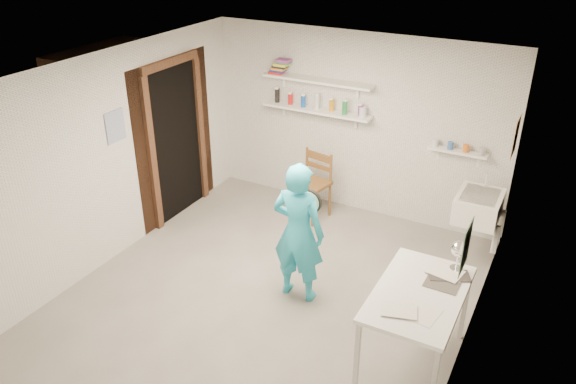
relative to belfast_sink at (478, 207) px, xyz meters
The scene contains 27 objects.
floor 2.54m from the belfast_sink, 135.83° to the right, with size 4.00×4.50×0.02m, color slate.
ceiling 2.98m from the belfast_sink, 135.83° to the right, with size 4.00×4.50×0.02m, color silver.
wall_back 1.90m from the belfast_sink, 162.26° to the left, with size 4.00×0.02×2.40m, color silver.
wall_front 4.36m from the belfast_sink, 113.84° to the right, with size 4.00×0.02×2.40m, color silver.
wall_left 4.16m from the belfast_sink, 155.67° to the right, with size 0.02×4.50×2.40m, color silver.
wall_right 1.79m from the belfast_sink, 81.30° to the right, with size 0.02×4.50×2.40m, color silver.
doorway_recess 3.81m from the belfast_sink, behind, with size 0.02×0.90×2.00m, color black.
corridor_box 4.51m from the belfast_sink, behind, with size 1.40×1.50×2.10m, color brown.
door_lintel 4.01m from the belfast_sink, behind, with size 0.06×1.05×0.10m, color brown.
door_jamb_near 3.91m from the belfast_sink, 162.82° to the right, with size 0.06×0.10×2.00m, color brown.
door_jamb_far 3.74m from the belfast_sink, behind, with size 0.06×0.10×2.00m, color brown.
shelf_lower 2.38m from the belfast_sink, 169.18° to the left, with size 1.50×0.22×0.03m, color white.
shelf_upper 2.52m from the belfast_sink, 169.18° to the left, with size 1.50×0.22×0.03m, color white.
ledge_shelf 0.75m from the belfast_sink, 130.40° to the left, with size 0.70×0.14×0.03m, color white.
poster_left 4.17m from the belfast_sink, 156.18° to the right, with size 0.01×0.28×0.36m, color #334C7F.
poster_right_a 0.89m from the belfast_sink, 22.79° to the left, with size 0.01×0.34×0.42m, color #995933.
poster_right_b 2.40m from the belfast_sink, 83.96° to the right, with size 0.01×0.30×0.38m, color #3F724C.
belfast_sink is the anchor object (origin of this frame).
man 2.16m from the belfast_sink, 133.55° to the right, with size 0.56×0.37×1.54m, color #29B1CE.
wall_clock 2.03m from the belfast_sink, 137.74° to the right, with size 0.28×0.28×0.04m, color beige.
wooden_chair 2.14m from the belfast_sink, behind, with size 0.45×0.43×0.97m, color brown.
work_table 2.02m from the belfast_sink, 93.15° to the right, with size 0.72×1.20×0.80m, color white.
desk_lamp 1.55m from the belfast_sink, 86.67° to the right, with size 0.15×0.15×0.15m, color silver.
spray_cans 2.41m from the belfast_sink, 169.18° to the left, with size 1.26×0.06×0.17m.
book_stack 3.05m from the belfast_sink, behind, with size 0.30×0.14×0.20m.
ledge_pots 0.78m from the belfast_sink, 130.40° to the left, with size 0.48×0.07×0.09m.
papers 2.00m from the belfast_sink, 93.15° to the right, with size 0.30×0.22×0.02m.
Camera 1 is at (2.47, -4.23, 3.72)m, focal length 35.00 mm.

